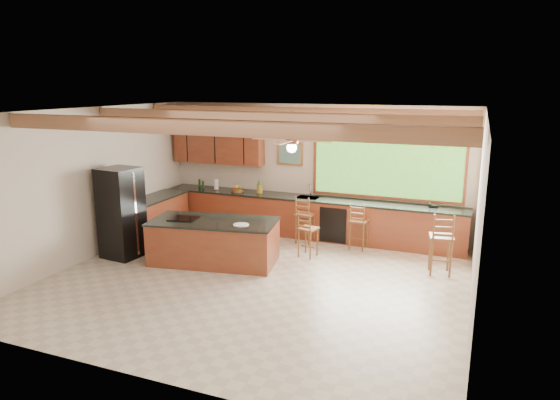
% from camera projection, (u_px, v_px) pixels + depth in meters
% --- Properties ---
extents(ground, '(7.20, 7.20, 0.00)m').
position_uv_depth(ground, '(255.00, 281.00, 8.93)').
color(ground, beige).
rests_on(ground, ground).
extents(room_shell, '(7.27, 6.54, 3.02)m').
position_uv_depth(room_shell, '(260.00, 153.00, 9.07)').
color(room_shell, beige).
rests_on(room_shell, ground).
extents(counter_run, '(7.12, 3.10, 1.26)m').
position_uv_depth(counter_run, '(268.00, 217.00, 11.40)').
color(counter_run, brown).
rests_on(counter_run, ground).
extents(island, '(2.60, 1.55, 0.87)m').
position_uv_depth(island, '(214.00, 241.00, 9.79)').
color(island, brown).
rests_on(island, ground).
extents(refrigerator, '(0.78, 0.76, 1.83)m').
position_uv_depth(refrigerator, '(121.00, 213.00, 10.02)').
color(refrigerator, black).
rests_on(refrigerator, ground).
extents(bar_stool_a, '(0.41, 0.41, 1.06)m').
position_uv_depth(bar_stool_a, '(304.00, 216.00, 10.91)').
color(bar_stool_a, brown).
rests_on(bar_stool_a, ground).
extents(bar_stool_b, '(0.42, 0.42, 0.98)m').
position_uv_depth(bar_stool_b, '(307.00, 230.00, 10.03)').
color(bar_stool_b, brown).
rests_on(bar_stool_b, ground).
extents(bar_stool_c, '(0.39, 0.39, 1.02)m').
position_uv_depth(bar_stool_c, '(358.00, 222.00, 10.49)').
color(bar_stool_c, brown).
rests_on(bar_stool_c, ground).
extents(bar_stool_d, '(0.49, 0.49, 1.18)m').
position_uv_depth(bar_stool_d, '(441.00, 238.00, 9.07)').
color(bar_stool_d, brown).
rests_on(bar_stool_d, ground).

